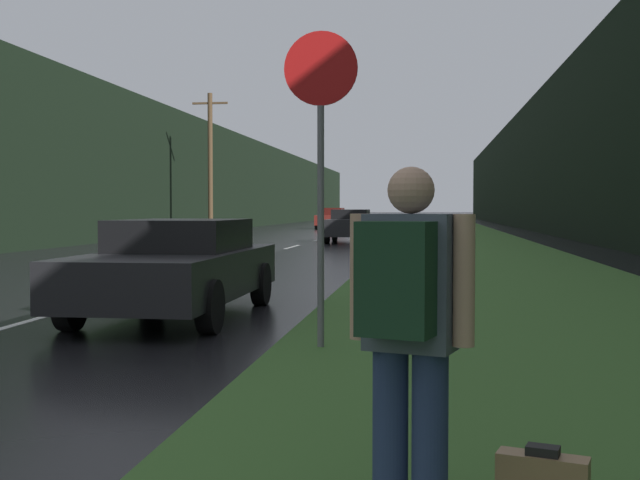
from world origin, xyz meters
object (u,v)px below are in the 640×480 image
stop_sign (321,151)px  car_passing_near (178,266)px  car_passing_far (350,225)px  hitchhiker_with_backpack (408,326)px  car_oncoming (332,218)px

stop_sign → car_passing_near: stop_sign is taller
car_passing_near → stop_sign: bearing=135.2°
car_passing_near → car_passing_far: car_passing_far is taller
hitchhiker_with_backpack → car_passing_near: bearing=132.0°
stop_sign → car_passing_near: 3.45m
hitchhiker_with_backpack → stop_sign: bearing=119.0°
hitchhiker_with_backpack → car_passing_far: size_ratio=0.37×
car_passing_near → car_passing_far: bearing=-90.0°
hitchhiker_with_backpack → car_oncoming: size_ratio=0.35×
stop_sign → car_oncoming: size_ratio=0.69×
hitchhiker_with_backpack → car_oncoming: bearing=114.1°
stop_sign → car_passing_far: 26.03m
stop_sign → car_passing_near: size_ratio=0.72×
car_passing_far → car_oncoming: 22.33m
car_passing_near → car_oncoming: car_oncoming is taller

